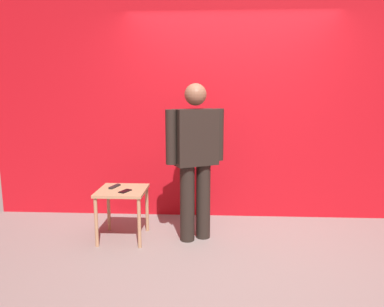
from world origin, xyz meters
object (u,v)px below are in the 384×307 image
at_px(standing_person, 195,154).
at_px(cell_phone, 125,191).
at_px(tv_remote, 115,186).
at_px(side_table, 122,197).

bearing_deg(standing_person, cell_phone, -170.31).
distance_m(standing_person, tv_remote, 0.94).
relative_size(standing_person, side_table, 3.01).
distance_m(side_table, cell_phone, 0.14).
bearing_deg(cell_phone, side_table, 146.58).
height_order(side_table, cell_phone, cell_phone).
relative_size(side_table, cell_phone, 3.79).
bearing_deg(tv_remote, standing_person, 15.02).
bearing_deg(side_table, cell_phone, -58.01).
bearing_deg(tv_remote, side_table, -18.26).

